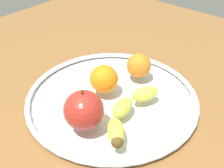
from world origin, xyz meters
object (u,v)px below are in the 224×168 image
Objects in this scene: banana at (128,111)px; orange_back_left at (139,66)px; apple at (84,110)px; orange_back_right at (103,80)px; fruit_bowl at (112,97)px.

orange_back_left is (-13.97, -7.38, 1.45)cm from banana.
apple reaches higher than orange_back_right.
orange_back_right is at bearing -13.58° from orange_back_left.
orange_back_right is (0.42, -2.46, 4.17)cm from fruit_bowl.
apple is 11.90cm from orange_back_right.
banana is at bearing 63.91° from fruit_bowl.
apple is at bearing 24.13° from orange_back_right.
orange_back_right is (-3.26, -9.96, 1.67)cm from banana.
fruit_bowl is at bearing -0.71° from orange_back_left.
fruit_bowl is 11.02cm from orange_back_left.
fruit_bowl is at bearing 99.69° from orange_back_right.
fruit_bowl is 6.52× the size of orange_back_left.
orange_back_right reaches higher than orange_back_left.
orange_back_left is (-21.55, -2.27, -0.95)cm from apple.
orange_back_left is at bearing 166.42° from orange_back_right.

